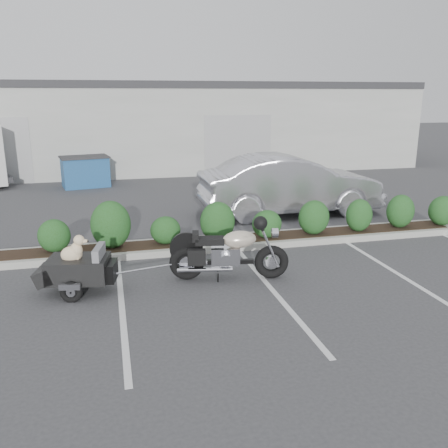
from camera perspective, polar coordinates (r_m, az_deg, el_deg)
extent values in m
plane|color=#38383A|center=(8.98, -2.66, -7.30)|extent=(90.00, 90.00, 0.00)
cube|color=#9E9E93|center=(11.18, 0.17, -2.26)|extent=(12.00, 1.00, 0.15)
cube|color=#9EA099|center=(25.23, -10.43, 11.78)|extent=(26.00, 10.00, 4.00)
torus|color=black|center=(9.14, -4.52, -4.72)|extent=(0.68, 0.29, 0.66)
torus|color=black|center=(9.23, 5.73, -4.56)|extent=(0.68, 0.29, 0.66)
cylinder|color=silver|center=(9.14, -4.52, -4.72)|extent=(0.30, 0.17, 0.28)
cylinder|color=silver|center=(9.23, 5.73, -4.56)|extent=(0.25, 0.14, 0.24)
cylinder|color=silver|center=(9.00, 5.45, -2.58)|extent=(0.43, 0.13, 0.88)
cylinder|color=silver|center=(9.19, 5.28, -2.20)|extent=(0.43, 0.13, 0.88)
cylinder|color=silver|center=(8.97, 4.42, -0.11)|extent=(0.17, 0.69, 0.03)
cylinder|color=silver|center=(9.05, 6.14, -1.06)|extent=(0.15, 0.20, 0.18)
sphere|color=black|center=(8.65, 4.41, 0.12)|extent=(0.30, 0.30, 0.26)
cube|color=silver|center=(9.09, 0.17, -3.78)|extent=(0.60, 0.44, 0.34)
cube|color=black|center=(9.14, 0.79, -4.54)|extent=(0.90, 0.27, 0.08)
ellipsoid|color=beige|center=(9.01, 1.87, -1.85)|extent=(0.71, 0.49, 0.33)
cube|color=black|center=(8.99, -1.73, -2.02)|extent=(0.59, 0.40, 0.12)
cube|color=black|center=(8.96, -3.45, -1.49)|extent=(0.17, 0.32, 0.16)
cylinder|color=silver|center=(8.99, -2.32, -5.51)|extent=(1.04, 0.29, 0.09)
cylinder|color=silver|center=(9.32, -2.33, -4.73)|extent=(1.04, 0.29, 0.09)
cube|color=black|center=(8.80, -3.31, -4.00)|extent=(0.36, 0.20, 0.30)
cube|color=black|center=(8.87, -17.07, -5.18)|extent=(1.16, 0.90, 0.42)
cube|color=slate|center=(8.70, -14.80, -3.55)|extent=(0.24, 0.63, 0.30)
cube|color=slate|center=(8.83, -16.81, -4.55)|extent=(0.80, 0.74, 0.04)
cube|color=black|center=(9.05, -20.40, -5.55)|extent=(0.51, 0.77, 0.36)
cube|color=black|center=(8.77, -13.51, -5.51)|extent=(0.29, 0.53, 0.34)
torus|color=black|center=(8.61, -17.92, -7.81)|extent=(0.40, 0.18, 0.39)
torus|color=black|center=(9.36, -16.63, -5.83)|extent=(0.40, 0.18, 0.39)
cube|color=silver|center=(8.52, -18.07, -7.21)|extent=(0.37, 0.15, 0.10)
cube|color=silver|center=(9.36, -16.61, -5.04)|extent=(0.37, 0.15, 0.10)
cylinder|color=black|center=(8.98, -17.25, -6.78)|extent=(0.21, 0.88, 0.04)
cylinder|color=silver|center=(8.75, -11.95, -5.95)|extent=(0.59, 0.15, 0.04)
ellipsoid|color=beige|center=(8.79, -17.86, -3.49)|extent=(0.41, 0.32, 0.30)
ellipsoid|color=beige|center=(8.74, -17.34, -3.00)|extent=(0.25, 0.24, 0.27)
sphere|color=beige|center=(8.68, -17.05, -1.88)|extent=(0.22, 0.22, 0.19)
ellipsoid|color=beige|center=(8.66, -16.47, -2.00)|extent=(0.15, 0.10, 0.07)
sphere|color=black|center=(8.64, -16.08, -2.00)|extent=(0.04, 0.04, 0.04)
ellipsoid|color=beige|center=(8.63, -17.40, -1.86)|extent=(0.05, 0.05, 0.10)
ellipsoid|color=beige|center=(8.73, -17.23, -1.65)|extent=(0.05, 0.05, 0.10)
cylinder|color=beige|center=(8.74, -17.15, -4.30)|extent=(0.05, 0.05, 0.12)
cylinder|color=beige|center=(8.85, -16.96, -4.04)|extent=(0.05, 0.05, 0.12)
imported|color=#B9B8C0|center=(14.16, 7.97, 4.70)|extent=(5.35, 1.93, 1.76)
cube|color=navy|center=(19.11, -16.35, 6.01)|extent=(1.87, 1.43, 1.12)
cube|color=#2D2D30|center=(19.03, -16.48, 7.74)|extent=(1.98, 1.54, 0.06)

